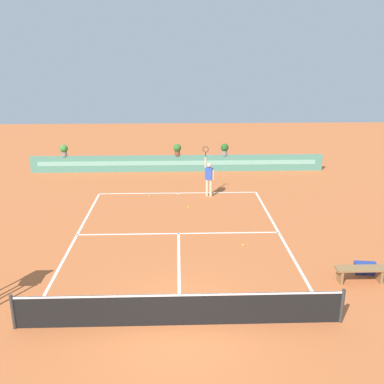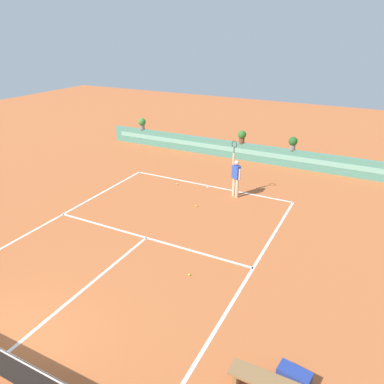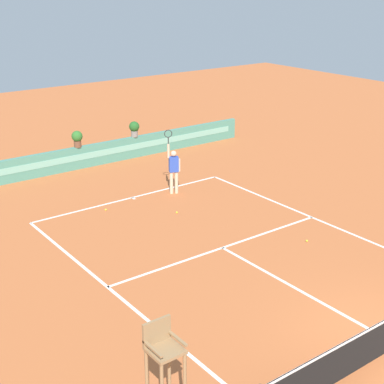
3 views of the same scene
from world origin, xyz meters
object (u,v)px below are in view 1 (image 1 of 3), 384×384
at_px(bench_courtside, 360,271).
at_px(potted_plant_right, 225,149).
at_px(gear_bag, 365,268).
at_px(tennis_player, 209,176).
at_px(tennis_ball_near_baseline, 243,245).
at_px(tennis_ball_mid_court, 150,196).
at_px(tennis_ball_by_sideline, 188,207).
at_px(potted_plant_far_left, 64,150).
at_px(potted_plant_centre, 177,149).

relative_size(bench_courtside, potted_plant_right, 2.21).
height_order(gear_bag, tennis_player, tennis_player).
distance_m(bench_courtside, potted_plant_right, 14.53).
distance_m(tennis_ball_near_baseline, tennis_ball_mid_court, 7.36).
bearing_deg(potted_plant_right, tennis_ball_near_baseline, -92.19).
xyz_separation_m(tennis_ball_by_sideline, potted_plant_far_left, (-7.37, 6.82, 1.38)).
xyz_separation_m(tennis_player, tennis_ball_mid_court, (-3.04, 0.01, -1.02)).
relative_size(bench_courtside, tennis_ball_near_baseline, 23.53).
bearing_deg(tennis_ball_mid_court, potted_plant_far_left, 137.11).
bearing_deg(tennis_ball_mid_court, gear_bag, -48.05).
bearing_deg(potted_plant_right, potted_plant_centre, 180.00).
bearing_deg(potted_plant_far_left, tennis_player, -30.86).
xyz_separation_m(potted_plant_centre, potted_plant_far_left, (-6.88, 0.00, 0.00)).
height_order(gear_bag, potted_plant_centre, potted_plant_centre).
bearing_deg(bench_courtside, tennis_ball_by_sideline, 125.77).
bearing_deg(bench_courtside, tennis_ball_mid_court, 128.41).
relative_size(tennis_player, tennis_ball_near_baseline, 38.01).
xyz_separation_m(gear_bag, potted_plant_centre, (-6.24, 13.60, 1.23)).
height_order(bench_courtside, potted_plant_centre, potted_plant_centre).
bearing_deg(tennis_player, tennis_ball_mid_court, 179.79).
bearing_deg(gear_bag, bench_courtside, -125.53).
bearing_deg(bench_courtside, gear_bag, 54.47).
bearing_deg(tennis_ball_mid_court, tennis_ball_near_baseline, -57.79).
height_order(tennis_player, potted_plant_centre, tennis_player).
xyz_separation_m(gear_bag, potted_plant_right, (-3.33, 13.60, 1.23)).
bearing_deg(tennis_ball_by_sideline, potted_plant_far_left, 137.24).
relative_size(gear_bag, tennis_ball_mid_court, 10.29).
bearing_deg(tennis_ball_near_baseline, tennis_ball_mid_court, 122.21).
relative_size(gear_bag, tennis_player, 0.27).
relative_size(bench_courtside, potted_plant_far_left, 2.21).
relative_size(bench_courtside, tennis_ball_by_sideline, 23.53).
relative_size(tennis_ball_by_sideline, potted_plant_right, 0.09).
xyz_separation_m(bench_courtside, tennis_ball_mid_court, (-7.26, 9.15, -0.34)).
height_order(tennis_ball_near_baseline, tennis_ball_mid_court, same).
distance_m(tennis_ball_mid_court, potted_plant_right, 6.81).
bearing_deg(tennis_ball_near_baseline, potted_plant_centre, 102.40).
height_order(tennis_player, tennis_ball_by_sideline, tennis_player).
height_order(tennis_player, potted_plant_right, tennis_player).
xyz_separation_m(tennis_ball_near_baseline, tennis_ball_by_sideline, (-1.99, 4.46, 0.00)).
distance_m(tennis_player, potted_plant_right, 5.25).
bearing_deg(potted_plant_far_left, potted_plant_centre, 0.00).
xyz_separation_m(bench_courtside, tennis_ball_near_baseline, (-3.33, 2.93, -0.34)).
distance_m(gear_bag, potted_plant_far_left, 18.94).
bearing_deg(potted_plant_far_left, tennis_ball_near_baseline, -50.30).
xyz_separation_m(tennis_ball_mid_court, potted_plant_right, (4.35, 5.05, 1.38)).
relative_size(bench_courtside, potted_plant_centre, 2.21).
height_order(tennis_ball_mid_court, tennis_ball_by_sideline, same).
relative_size(gear_bag, tennis_ball_near_baseline, 10.29).
height_order(gear_bag, potted_plant_right, potted_plant_right).
xyz_separation_m(gear_bag, tennis_ball_by_sideline, (-5.75, 6.78, -0.15)).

